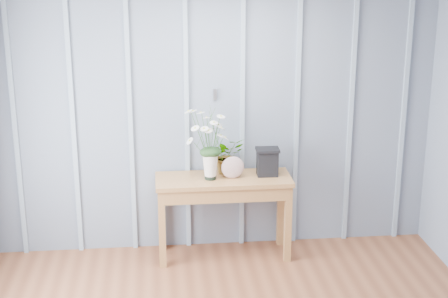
{
  "coord_description": "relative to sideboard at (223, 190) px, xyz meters",
  "views": [
    {
      "loc": [
        -0.53,
        -3.69,
        2.78
      ],
      "look_at": [
        0.05,
        1.94,
        1.03
      ],
      "focal_mm": 55.0,
      "sensor_mm": 36.0,
      "label": 1
    }
  ],
  "objects": [
    {
      "name": "sideboard",
      "position": [
        0.0,
        0.0,
        0.0
      ],
      "size": [
        1.2,
        0.45,
        0.75
      ],
      "color": "#9A6837",
      "rests_on": "ground"
    },
    {
      "name": "carved_box",
      "position": [
        0.39,
        0.02,
        0.24
      ],
      "size": [
        0.21,
        0.16,
        0.25
      ],
      "color": "black",
      "rests_on": "sideboard"
    },
    {
      "name": "spider_plant",
      "position": [
        0.04,
        0.14,
        0.28
      ],
      "size": [
        0.36,
        0.34,
        0.32
      ],
      "primitive_type": "imported",
      "rotation": [
        0.0,
        0.0,
        0.37
      ],
      "color": "#183617",
      "rests_on": "sideboard"
    },
    {
      "name": "daisy_vase",
      "position": [
        -0.12,
        -0.03,
        0.51
      ],
      "size": [
        0.45,
        0.34,
        0.64
      ],
      "color": "black",
      "rests_on": "sideboard"
    },
    {
      "name": "felt_disc_vessel",
      "position": [
        0.08,
        -0.03,
        0.22
      ],
      "size": [
        0.2,
        0.06,
        0.2
      ],
      "primitive_type": "ellipsoid",
      "rotation": [
        0.0,
        0.0,
        0.03
      ],
      "color": "#894956",
      "rests_on": "sideboard"
    },
    {
      "name": "room_shell",
      "position": [
        -0.05,
        -1.08,
        1.35
      ],
      "size": [
        4.0,
        4.5,
        2.5
      ],
      "color": "gray",
      "rests_on": "ground"
    }
  ]
}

